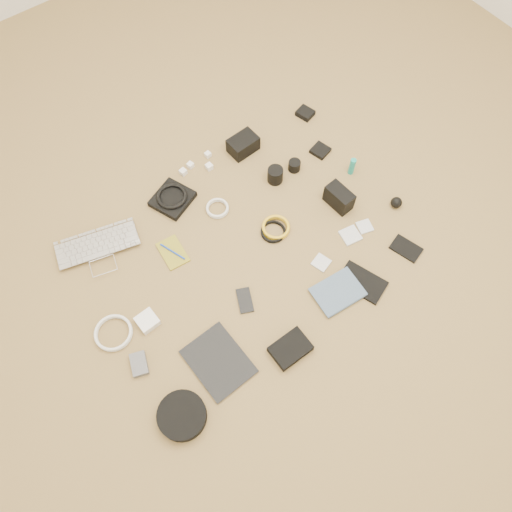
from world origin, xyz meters
TOP-DOWN VIEW (x-y plane):
  - laptop at (-0.50, 0.37)m, footprint 0.40×0.33m
  - headphone_pouch at (-0.11, 0.42)m, footprint 0.21×0.20m
  - headphones at (-0.11, 0.42)m, footprint 0.18×0.18m
  - charger_a at (0.01, 0.52)m, footprint 0.03×0.03m
  - charger_b at (0.06, 0.53)m, footprint 0.03×0.03m
  - charger_c at (0.16, 0.53)m, footprint 0.03×0.03m
  - charger_d at (0.12, 0.47)m, footprint 0.03×0.03m
  - dslr_camera at (0.31, 0.46)m, footprint 0.14×0.10m
  - lens_pouch at (0.69, 0.45)m, footprint 0.08×0.09m
  - notebook_olive at (-0.25, 0.20)m, footprint 0.11×0.15m
  - pen_blue at (-0.25, 0.20)m, footprint 0.05×0.12m
  - cable_white_a at (0.02, 0.26)m, footprint 0.10×0.10m
  - lens_a at (0.33, 0.23)m, footprint 0.09×0.09m
  - lens_b at (0.44, 0.23)m, footprint 0.06×0.06m
  - card_reader at (0.60, 0.23)m, footprint 0.09×0.09m
  - power_brick at (-0.50, -0.01)m, footprint 0.08×0.08m
  - cable_white_b at (-0.63, 0.03)m, footprint 0.20×0.20m
  - cable_black at (0.15, 0.02)m, footprint 0.11×0.11m
  - cable_yellow at (0.17, 0.03)m, footprint 0.16×0.16m
  - flash at (0.47, -0.04)m, footprint 0.08×0.13m
  - lens_cleaner at (0.63, 0.06)m, footprint 0.03×0.03m
  - battery_charger at (-0.61, -0.13)m, footprint 0.09×0.10m
  - tablet at (-0.37, -0.30)m, footprint 0.20×0.26m
  - phone at (-0.14, -0.16)m, footprint 0.10×0.12m
  - filter_case_left at (0.22, -0.22)m, footprint 0.08×0.08m
  - filter_case_mid at (0.41, -0.19)m, footprint 0.09×0.09m
  - filter_case_right at (0.49, -0.20)m, footprint 0.08×0.08m
  - air_blower at (0.67, -0.20)m, footprint 0.06×0.06m
  - headphone_case at (-0.58, -0.39)m, footprint 0.23×0.23m
  - drive_case at (-0.12, -0.43)m, footprint 0.15×0.11m
  - paperback at (0.18, -0.44)m, footprint 0.21×0.16m
  - notebook_black_a at (0.30, -0.39)m, footprint 0.17×0.22m
  - notebook_black_b at (0.55, -0.38)m, footprint 0.11×0.14m

SIDE VIEW (x-z plane):
  - notebook_olive at x=-0.25m, z-range 0.00..0.01m
  - phone at x=-0.14m, z-range 0.00..0.01m
  - filter_case_right at x=0.49m, z-range 0.00..0.01m
  - filter_case_left at x=0.22m, z-range 0.00..0.01m
  - cable_black at x=0.15m, z-range 0.00..0.01m
  - notebook_black_b at x=0.55m, z-range 0.00..0.01m
  - filter_case_mid at x=0.41m, z-range 0.00..0.01m
  - tablet at x=-0.37m, z-range 0.00..0.01m
  - cable_white_a at x=0.02m, z-range 0.00..0.01m
  - cable_white_b at x=-0.63m, z-range 0.00..0.01m
  - notebook_black_a at x=0.30m, z-range 0.00..0.01m
  - cable_yellow at x=0.17m, z-range 0.00..0.01m
  - card_reader at x=0.60m, z-range 0.00..0.02m
  - paperback at x=0.18m, z-range 0.00..0.02m
  - charger_c at x=0.16m, z-range 0.00..0.02m
  - pen_blue at x=-0.25m, z-range 0.01..0.02m
  - charger_b at x=0.06m, z-range 0.00..0.02m
  - battery_charger at x=-0.61m, z-range 0.00..0.03m
  - charger_a at x=0.01m, z-range 0.00..0.03m
  - lens_pouch at x=0.69m, z-range 0.00..0.03m
  - charger_d at x=0.12m, z-range 0.00..0.03m
  - laptop at x=-0.50m, z-range 0.00..0.03m
  - headphone_pouch at x=-0.11m, z-range 0.00..0.03m
  - power_brick at x=-0.50m, z-range 0.00..0.03m
  - drive_case at x=-0.12m, z-range 0.00..0.04m
  - headphone_case at x=-0.58m, z-range 0.00..0.05m
  - air_blower at x=0.67m, z-range 0.00..0.05m
  - lens_b at x=0.44m, z-range 0.00..0.05m
  - headphones at x=-0.11m, z-range 0.03..0.05m
  - lens_a at x=0.33m, z-range 0.00..0.08m
  - dslr_camera at x=0.31m, z-range 0.00..0.08m
  - lens_cleaner at x=0.63m, z-range 0.00..0.09m
  - flash at x=0.47m, z-range 0.00..0.10m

